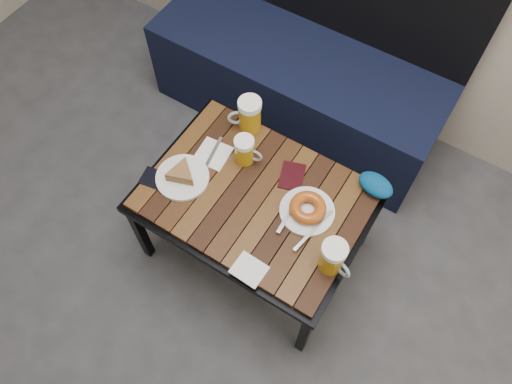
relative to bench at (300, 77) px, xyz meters
The scene contains 12 objects.
bench is the anchor object (origin of this frame).
cafe_table 0.81m from the bench, 73.33° to the right, with size 0.84×0.62×0.47m.
beer_mug_left 0.58m from the bench, 86.10° to the right, with size 0.14×0.12×0.15m.
beer_mug_centre 0.71m from the bench, 80.62° to the right, with size 0.12×0.08×0.12m.
beer_mug_right 1.08m from the bench, 55.43° to the right, with size 0.14×0.11×0.14m.
plate_pie 0.88m from the bench, 93.21° to the right, with size 0.20×0.20×0.06m.
plate_bagel 0.87m from the bench, 59.68° to the right, with size 0.20×0.26×0.06m.
napkin_left 0.73m from the bench, 90.92° to the right, with size 0.13×0.16×0.01m.
napkin_right 1.10m from the bench, 70.42° to the right, with size 0.11×0.10×0.01m.
passport_navy 0.94m from the bench, 98.29° to the right, with size 0.08×0.11×0.01m, color black.
passport_burgundy 0.72m from the bench, 64.13° to the right, with size 0.09×0.12×0.01m, color black.
knit_pouch 0.81m from the bench, 40.49° to the right, with size 0.14×0.09×0.06m, color navy.
Camera 1 is at (0.54, 0.24, 2.09)m, focal length 35.00 mm.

